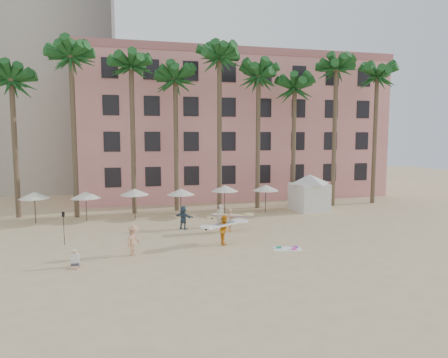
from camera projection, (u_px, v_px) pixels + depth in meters
ground at (225, 257)px, 23.78m from camera, size 120.00×120.00×0.00m
pink_hotel at (230, 129)px, 49.69m from camera, size 35.00×14.00×16.00m
grey_tower at (28, 3)px, 53.64m from camera, size 22.00×18.00×50.00m
palm_row at (192, 73)px, 37.01m from camera, size 44.40×5.40×16.30m
umbrella_row at (158, 191)px, 34.91m from camera, size 22.50×2.70×2.73m
cabana at (309, 189)px, 38.42m from camera, size 5.01×5.01×3.50m
beach_towel at (288, 248)px, 25.40m from camera, size 1.97×1.37×0.14m
carrier_yellow at (231, 218)px, 29.98m from camera, size 2.94×0.90×1.77m
carrier_white at (225, 229)px, 26.48m from camera, size 3.03×1.78×1.95m
beachgoers at (209, 219)px, 30.11m from camera, size 17.65×11.52×1.86m
paddle at (64, 224)px, 26.23m from camera, size 0.18×0.04×2.23m
seated_man at (75, 261)px, 21.87m from camera, size 0.42×0.73×0.94m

